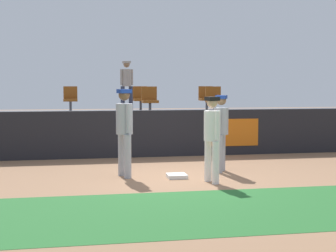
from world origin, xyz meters
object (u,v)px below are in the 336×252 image
Objects in this scene: spectator_hooded at (127,82)px; seat_back_center at (140,97)px; player_coach_visitor at (221,128)px; seat_front_center at (150,99)px; player_fielder_home at (212,133)px; seat_back_right at (206,97)px; first_base at (177,176)px; seat_front_right at (214,99)px; seat_back_left at (70,98)px; player_runner_visitor at (124,126)px.

seat_back_center is at bearing 94.24° from spectator_hooded.
player_coach_visitor is 2.02× the size of seat_front_center.
player_fielder_home is 2.02× the size of seat_back_right.
first_base is 1.26m from player_fielder_home.
seat_front_right reaches higher than player_fielder_home.
seat_back_left is 2.19m from spectator_hooded.
seat_back_left is 1.00× the size of seat_front_right.
player_runner_visitor is 6.25m from seat_back_center.
seat_back_right reaches higher than player_coach_visitor.
seat_back_left is (-1.14, 6.13, 0.44)m from player_runner_visitor.
player_runner_visitor is 1.08× the size of spectator_hooded.
seat_back_left is 1.00× the size of seat_back_center.
first_base is at bearing 75.49° from spectator_hooded.
first_base is at bearing -71.24° from seat_back_left.
seat_back_left is (-2.19, 6.45, 1.46)m from first_base.
spectator_hooded is (-0.86, 7.98, 1.04)m from player_fielder_home.
spectator_hooded reaches higher than player_coach_visitor.
seat_front_right is 0.49× the size of spectator_hooded.
seat_back_left is at bearing 142.09° from seat_front_center.
player_fielder_home is at bearing 44.29° from player_runner_visitor.
seat_back_center is at bearing 138.19° from seat_front_right.
first_base is 0.48× the size of seat_back_center.
first_base is 6.96m from seat_back_left.
player_runner_visitor is (-1.05, 0.31, 1.02)m from first_base.
player_coach_visitor is 1.00× the size of spectator_hooded.
first_base is 0.24× the size of player_fielder_home.
seat_front_center is 2.81m from spectator_hooded.
player_coach_visitor is 6.00m from seat_back_center.
player_fielder_home is at bearing -84.97° from seat_front_center.
player_fielder_home is 7.59m from seat_back_left.
player_coach_visitor is at bearing 84.82° from spectator_hooded.
spectator_hooded is (-0.28, 7.38, 1.98)m from first_base.
player_fielder_home is 1.00× the size of player_coach_visitor.
seat_back_center is at bearing 153.00° from player_runner_visitor.
first_base is at bearing -34.82° from player_coach_visitor.
seat_front_center is at bearing 148.30° from player_runner_visitor.
player_runner_visitor is at bearing -133.42° from player_fielder_home.
player_runner_visitor is 2.19× the size of seat_back_left.
seat_back_left is (-3.30, 5.89, 0.52)m from player_coach_visitor.
seat_back_center is (0.08, 6.45, 1.46)m from first_base.
player_fielder_home is at bearing 79.50° from spectator_hooded.
player_fielder_home is 2.02× the size of seat_front_right.
spectator_hooded is (-0.40, 2.73, 0.51)m from seat_front_center.
player_coach_visitor reaches higher than first_base.
seat_front_right is (4.28, -1.80, 0.00)m from seat_back_left.
spectator_hooded reaches higher than first_base.
seat_back_right is at bearing 0.00° from seat_back_center.
spectator_hooded is at bearing -139.99° from player_coach_visitor.
seat_front_right and seat_back_center have the same top height.
player_coach_visitor is 2.02× the size of seat_back_left.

